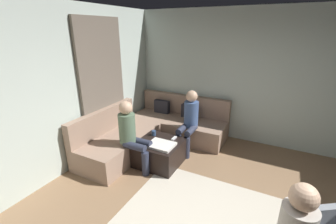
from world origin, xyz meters
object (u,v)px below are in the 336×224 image
(ottoman, at_px, (160,152))
(person_on_couch_side, at_px, (132,133))
(person_on_couch_back, at_px, (189,119))
(coffee_mug, at_px, (154,133))
(sectional_couch, at_px, (154,130))
(game_remote, at_px, (174,138))

(ottoman, xyz_separation_m, person_on_couch_side, (-0.33, -0.34, 0.45))
(person_on_couch_side, bearing_deg, person_on_couch_back, 149.41)
(coffee_mug, height_order, person_on_couch_back, person_on_couch_back)
(ottoman, bearing_deg, person_on_couch_side, -134.42)
(ottoman, bearing_deg, sectional_couch, 127.06)
(game_remote, xyz_separation_m, person_on_couch_side, (-0.51, -0.56, 0.23))
(coffee_mug, bearing_deg, ottoman, -39.29)
(coffee_mug, relative_size, person_on_couch_back, 0.08)
(coffee_mug, bearing_deg, game_remote, 5.71)
(person_on_couch_side, bearing_deg, sectional_couch, -171.32)
(person_on_couch_back, bearing_deg, person_on_couch_side, 59.41)
(game_remote, bearing_deg, sectional_couch, 147.93)
(ottoman, relative_size, game_remote, 5.07)
(person_on_couch_back, bearing_deg, sectional_couch, 4.19)
(game_remote, height_order, person_on_couch_back, person_on_couch_back)
(sectional_couch, xyz_separation_m, ottoman, (0.48, -0.63, -0.07))
(ottoman, xyz_separation_m, game_remote, (0.18, 0.22, 0.22))
(person_on_couch_back, bearing_deg, ottoman, 68.15)
(game_remote, relative_size, person_on_couch_side, 0.12)
(coffee_mug, height_order, game_remote, coffee_mug)
(ottoman, distance_m, coffee_mug, 0.38)
(game_remote, distance_m, person_on_couch_back, 0.53)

